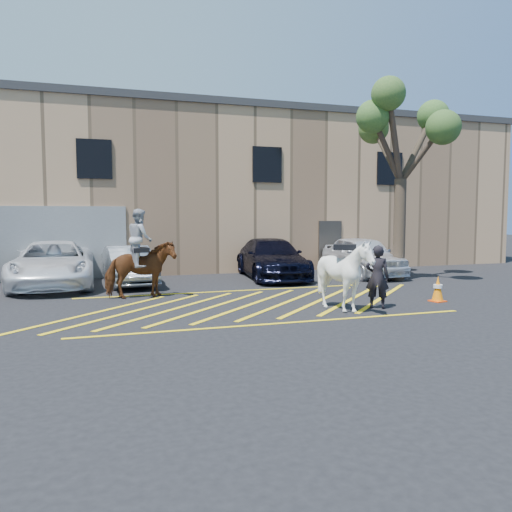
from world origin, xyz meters
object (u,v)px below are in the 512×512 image
object	(u,v)px
car_blue_suv	(272,259)
car_white_suv	(362,256)
car_white_pickup	(53,264)
saddled_white	(345,275)
tree	(402,127)
car_silver_sedan	(129,265)
handler	(377,277)
mounted_bay	(140,262)
traffic_cone	(438,289)

from	to	relation	value
car_blue_suv	car_white_suv	distance (m)	3.81
car_white_pickup	saddled_white	size ratio (longest dim) A/B	2.55
car_blue_suv	tree	xyz separation A→B (m)	(4.28, -2.21, 4.93)
car_silver_sedan	car_blue_suv	bearing A→B (deg)	-3.03
handler	mounted_bay	distance (m)	6.85
mounted_bay	tree	size ratio (longest dim) A/B	0.36
car_white_suv	handler	world-z (taller)	handler
car_silver_sedan	traffic_cone	bearing A→B (deg)	-42.84
car_white_pickup	car_silver_sedan	distance (m)	2.51
car_silver_sedan	saddled_white	size ratio (longest dim) A/B	1.88
mounted_bay	tree	distance (m)	10.69
saddled_white	car_white_suv	bearing A→B (deg)	56.72
mounted_bay	car_white_suv	bearing A→B (deg)	17.29
car_white_pickup	traffic_cone	xyz separation A→B (m)	(10.67, -6.51, -0.42)
car_blue_suv	car_white_suv	size ratio (longest dim) A/B	1.11
car_white_pickup	tree	size ratio (longest dim) A/B	0.77
handler	traffic_cone	xyz separation A→B (m)	(2.21, 0.37, -0.48)
car_silver_sedan	car_blue_suv	distance (m)	5.45
car_silver_sedan	mounted_bay	xyz separation A→B (m)	(0.14, -3.04, 0.39)
car_white_suv	tree	world-z (taller)	tree
car_white_pickup	mounted_bay	world-z (taller)	mounted_bay
saddled_white	traffic_cone	distance (m)	3.31
car_white_pickup	traffic_cone	size ratio (longest dim) A/B	7.74
saddled_white	traffic_cone	bearing A→B (deg)	8.08
car_blue_suv	handler	distance (m)	6.89
car_blue_suv	saddled_white	size ratio (longest dim) A/B	2.38
car_blue_suv	handler	world-z (taller)	handler
saddled_white	car_blue_suv	bearing A→B (deg)	85.80
handler	car_silver_sedan	bearing A→B (deg)	-15.09
handler	saddled_white	bearing A→B (deg)	37.99
mounted_bay	handler	bearing A→B (deg)	-31.98
saddled_white	tree	world-z (taller)	tree
traffic_cone	car_blue_suv	bearing A→B (deg)	112.65
car_white_suv	car_silver_sedan	bearing A→B (deg)	-179.31
car_white_pickup	car_white_suv	xyz separation A→B (m)	(11.74, -0.43, 0.02)
car_silver_sedan	handler	xyz separation A→B (m)	(5.95, -6.67, 0.16)
mounted_bay	saddled_white	xyz separation A→B (m)	(4.80, -3.71, -0.14)
car_silver_sedan	handler	bearing A→B (deg)	-53.44
car_silver_sedan	car_white_suv	world-z (taller)	car_white_suv
car_blue_suv	traffic_cone	world-z (taller)	car_blue_suv
mounted_bay	car_blue_suv	bearing A→B (deg)	31.45
saddled_white	traffic_cone	world-z (taller)	saddled_white
mounted_bay	car_silver_sedan	bearing A→B (deg)	92.68
saddled_white	traffic_cone	xyz separation A→B (m)	(3.22, 0.46, -0.57)
car_blue_suv	saddled_white	xyz separation A→B (m)	(-0.51, -6.96, 0.17)
car_silver_sedan	tree	xyz separation A→B (m)	(9.73, -2.00, 5.01)
car_white_suv	handler	size ratio (longest dim) A/B	2.81
car_white_pickup	car_blue_suv	size ratio (longest dim) A/B	1.07
car_blue_suv	saddled_white	distance (m)	6.98
car_white_suv	tree	xyz separation A→B (m)	(0.49, -1.79, 4.89)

